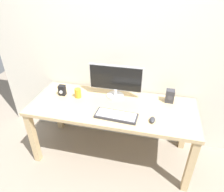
% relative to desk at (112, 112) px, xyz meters
% --- Properties ---
extents(ground_plane, '(6.00, 6.00, 0.00)m').
position_rel_desk_xyz_m(ground_plane, '(0.00, 0.00, -0.63)').
color(ground_plane, gray).
extents(wall_back, '(3.23, 0.04, 3.00)m').
position_rel_desk_xyz_m(wall_back, '(0.00, 0.40, 0.87)').
color(wall_back, silver).
rests_on(wall_back, ground_plane).
extents(desk, '(1.80, 0.72, 0.72)m').
position_rel_desk_xyz_m(desk, '(0.00, 0.00, 0.00)').
color(desk, tan).
rests_on(desk, ground_plane).
extents(monitor, '(0.61, 0.20, 0.38)m').
position_rel_desk_xyz_m(monitor, '(-0.01, 0.20, 0.30)').
color(monitor, silver).
rests_on(monitor, desk).
extents(keyboard_primary, '(0.43, 0.19, 0.03)m').
position_rel_desk_xyz_m(keyboard_primary, '(0.08, -0.19, 0.11)').
color(keyboard_primary, '#333338').
rests_on(keyboard_primary, desk).
extents(mouse, '(0.06, 0.09, 0.04)m').
position_rel_desk_xyz_m(mouse, '(0.44, -0.18, 0.11)').
color(mouse, '#333338').
rests_on(mouse, desk).
extents(speaker_right, '(0.09, 0.08, 0.15)m').
position_rel_desk_xyz_m(speaker_right, '(0.60, 0.22, 0.17)').
color(speaker_right, '#333338').
rests_on(speaker_right, desk).
extents(audio_controller, '(0.08, 0.07, 0.12)m').
position_rel_desk_xyz_m(audio_controller, '(-0.62, 0.08, 0.15)').
color(audio_controller, black).
rests_on(audio_controller, desk).
extents(coffee_mug, '(0.07, 0.07, 0.11)m').
position_rel_desk_xyz_m(coffee_mug, '(-0.42, 0.08, 0.15)').
color(coffee_mug, orange).
rests_on(coffee_mug, desk).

